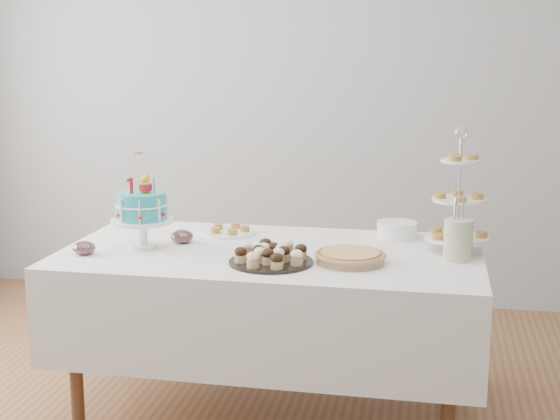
% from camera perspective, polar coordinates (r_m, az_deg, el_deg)
% --- Properties ---
extents(walls, '(5.04, 4.04, 2.70)m').
position_cam_1_polar(walls, '(3.21, -1.80, 5.76)').
color(walls, '#A1A4A7').
rests_on(walls, floor).
extents(table, '(1.92, 1.02, 0.77)m').
position_cam_1_polar(table, '(3.67, -0.66, -6.42)').
color(table, white).
rests_on(table, floor).
extents(birthday_cake, '(0.29, 0.29, 0.45)m').
position_cam_1_polar(birthday_cake, '(3.69, -10.05, -0.88)').
color(birthday_cake, white).
rests_on(birthday_cake, table).
extents(cupcake_tray, '(0.37, 0.37, 0.08)m').
position_cam_1_polar(cupcake_tray, '(3.38, -0.66, -3.25)').
color(cupcake_tray, black).
rests_on(cupcake_tray, table).
extents(pie, '(0.31, 0.31, 0.05)m').
position_cam_1_polar(pie, '(3.40, 5.16, -3.41)').
color(pie, tan).
rests_on(pie, table).
extents(tiered_stand, '(0.29, 0.29, 0.57)m').
position_cam_1_polar(tiered_stand, '(3.63, 12.93, 0.69)').
color(tiered_stand, silver).
rests_on(tiered_stand, table).
extents(plate_stack, '(0.20, 0.20, 0.08)m').
position_cam_1_polar(plate_stack, '(3.89, 8.56, -1.44)').
color(plate_stack, white).
rests_on(plate_stack, table).
extents(pastry_plate, '(0.27, 0.27, 0.04)m').
position_cam_1_polar(pastry_plate, '(3.93, -3.74, -1.50)').
color(pastry_plate, white).
rests_on(pastry_plate, table).
extents(jam_bowl_a, '(0.10, 0.10, 0.06)m').
position_cam_1_polar(jam_bowl_a, '(3.64, -14.13, -2.73)').
color(jam_bowl_a, silver).
rests_on(jam_bowl_a, table).
extents(jam_bowl_b, '(0.11, 0.11, 0.06)m').
position_cam_1_polar(jam_bowl_b, '(3.77, -7.18, -1.95)').
color(jam_bowl_b, silver).
rests_on(jam_bowl_b, table).
extents(utensil_pitcher, '(0.13, 0.12, 0.28)m').
position_cam_1_polar(utensil_pitcher, '(3.51, 12.89, -2.01)').
color(utensil_pitcher, '#EBE6CB').
rests_on(utensil_pitcher, table).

